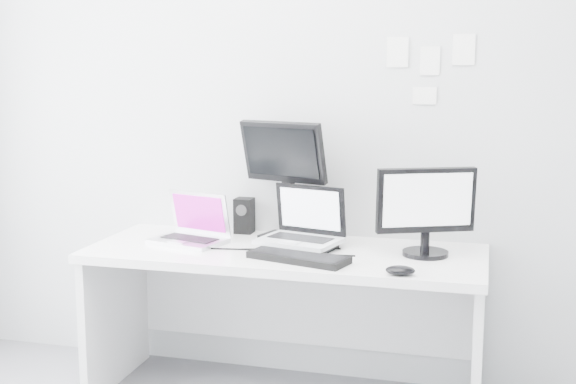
# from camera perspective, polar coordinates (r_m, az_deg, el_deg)

# --- Properties ---
(back_wall) EXTENTS (3.60, 0.00, 3.60)m
(back_wall) POSITION_cam_1_polar(r_m,az_deg,el_deg) (3.69, 1.20, 6.30)
(back_wall) COLOR #B4B7B9
(back_wall) RESTS_ON ground
(desk) EXTENTS (1.80, 0.70, 0.73)m
(desk) POSITION_cam_1_polar(r_m,az_deg,el_deg) (3.55, -0.23, -10.10)
(desk) COLOR white
(desk) RESTS_ON ground
(macbook) EXTENTS (0.39, 0.33, 0.25)m
(macbook) POSITION_cam_1_polar(r_m,az_deg,el_deg) (3.57, -7.63, -1.92)
(macbook) COLOR #BCBBC0
(macbook) RESTS_ON desk
(speaker) EXTENTS (0.12, 0.12, 0.18)m
(speaker) POSITION_cam_1_polar(r_m,az_deg,el_deg) (3.77, -3.33, -1.79)
(speaker) COLOR black
(speaker) RESTS_ON desk
(dell_laptop) EXTENTS (0.41, 0.35, 0.29)m
(dell_laptop) POSITION_cam_1_polar(r_m,az_deg,el_deg) (3.42, 0.84, -1.96)
(dell_laptop) COLOR silver
(dell_laptop) RESTS_ON desk
(rear_monitor) EXTENTS (0.46, 0.28, 0.59)m
(rear_monitor) POSITION_cam_1_polar(r_m,az_deg,el_deg) (3.60, -0.21, 1.00)
(rear_monitor) COLOR black
(rear_monitor) RESTS_ON desk
(samsung_monitor) EXTENTS (0.49, 0.36, 0.40)m
(samsung_monitor) POSITION_cam_1_polar(r_m,az_deg,el_deg) (3.35, 10.44, -1.39)
(samsung_monitor) COLOR black
(samsung_monitor) RESTS_ON desk
(keyboard) EXTENTS (0.47, 0.27, 0.03)m
(keyboard) POSITION_cam_1_polar(r_m,az_deg,el_deg) (3.25, 0.80, -4.96)
(keyboard) COLOR black
(keyboard) RESTS_ON desk
(mouse) EXTENTS (0.12, 0.08, 0.04)m
(mouse) POSITION_cam_1_polar(r_m,az_deg,el_deg) (3.06, 8.49, -5.89)
(mouse) COLOR black
(mouse) RESTS_ON desk
(wall_note_0) EXTENTS (0.10, 0.00, 0.14)m
(wall_note_0) POSITION_cam_1_polar(r_m,az_deg,el_deg) (3.60, 8.28, 10.43)
(wall_note_0) COLOR white
(wall_note_0) RESTS_ON back_wall
(wall_note_1) EXTENTS (0.09, 0.00, 0.13)m
(wall_note_1) POSITION_cam_1_polar(r_m,az_deg,el_deg) (3.58, 10.69, 9.73)
(wall_note_1) COLOR white
(wall_note_1) RESTS_ON back_wall
(wall_note_2) EXTENTS (0.10, 0.00, 0.14)m
(wall_note_2) POSITION_cam_1_polar(r_m,az_deg,el_deg) (3.57, 13.15, 10.45)
(wall_note_2) COLOR white
(wall_note_2) RESTS_ON back_wall
(wall_note_3) EXTENTS (0.11, 0.00, 0.08)m
(wall_note_3) POSITION_cam_1_polar(r_m,az_deg,el_deg) (3.59, 10.29, 7.18)
(wall_note_3) COLOR white
(wall_note_3) RESTS_ON back_wall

